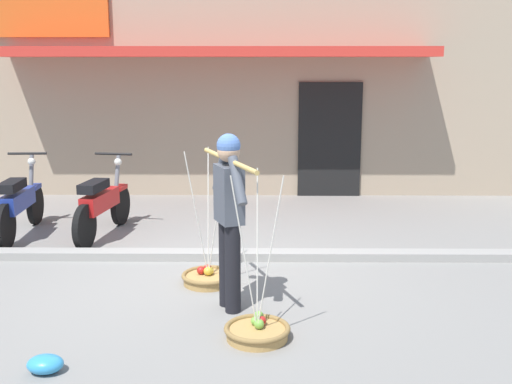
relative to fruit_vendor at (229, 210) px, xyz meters
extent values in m
plane|color=gray|center=(-0.32, 0.82, -0.98)|extent=(90.00, 90.00, 0.00)
cube|color=gray|center=(-0.32, 1.52, -0.93)|extent=(20.00, 0.24, 0.10)
cylinder|color=black|center=(-0.03, 0.08, -0.55)|extent=(0.15, 0.15, 0.86)
cylinder|color=black|center=(0.03, -0.08, -0.55)|extent=(0.15, 0.15, 0.86)
cube|color=#474C56|center=(0.00, 0.00, 0.15)|extent=(0.31, 0.39, 0.54)
sphere|color=tan|center=(0.00, 0.00, 0.56)|extent=(0.21, 0.21, 0.21)
sphere|color=#4C70B2|center=(0.00, 0.00, 0.61)|extent=(0.22, 0.22, 0.22)
cylinder|color=#474C56|center=(-0.09, 0.22, 0.32)|extent=(0.21, 0.35, 0.43)
cylinder|color=#474C56|center=(0.09, -0.22, 0.32)|extent=(0.21, 0.35, 0.43)
cylinder|color=tan|center=(0.00, 0.00, 0.47)|extent=(0.58, 1.36, 0.04)
cylinder|color=#B2894C|center=(-0.27, 0.67, -0.93)|extent=(0.53, 0.53, 0.09)
torus|color=olive|center=(-0.27, 0.67, -0.88)|extent=(0.57, 0.57, 0.05)
sphere|color=red|center=(-0.28, 0.77, -0.84)|extent=(0.09, 0.09, 0.09)
sphere|color=gold|center=(-0.27, 0.68, -0.84)|extent=(0.10, 0.10, 0.10)
sphere|color=gold|center=(-0.25, 0.70, -0.84)|extent=(0.08, 0.08, 0.08)
sphere|color=#B4211C|center=(-0.35, 0.71, -0.84)|extent=(0.09, 0.09, 0.09)
cylinder|color=silver|center=(-0.27, 0.79, -0.21)|extent=(0.01, 0.26, 1.36)
cylinder|color=silver|center=(-0.37, 0.61, -0.21)|extent=(0.22, 0.13, 1.36)
cylinder|color=silver|center=(-0.16, 0.61, -0.21)|extent=(0.22, 0.13, 1.36)
cylinder|color=#B2894C|center=(0.27, -0.67, -0.93)|extent=(0.53, 0.53, 0.09)
torus|color=olive|center=(0.27, -0.67, -0.88)|extent=(0.57, 0.57, 0.05)
sphere|color=#76B746|center=(0.25, -0.60, -0.85)|extent=(0.08, 0.08, 0.08)
sphere|color=red|center=(0.31, -0.59, -0.85)|extent=(0.08, 0.08, 0.08)
sphere|color=#74B344|center=(0.28, -0.67, -0.84)|extent=(0.09, 0.09, 0.09)
sphere|color=#6DA940|center=(0.28, -0.50, -0.84)|extent=(0.09, 0.09, 0.09)
cylinder|color=silver|center=(0.27, -0.55, -0.21)|extent=(0.01, 0.26, 1.36)
cylinder|color=silver|center=(0.16, -0.73, -0.21)|extent=(0.22, 0.13, 1.36)
cylinder|color=silver|center=(0.37, -0.73, -0.21)|extent=(0.22, 0.13, 1.36)
cylinder|color=black|center=(-3.02, 3.17, -0.69)|extent=(0.11, 0.58, 0.58)
cylinder|color=black|center=(-2.95, 1.93, -0.69)|extent=(0.11, 0.58, 0.58)
cube|color=navy|center=(-3.02, 3.17, -0.42)|extent=(0.15, 0.29, 0.06)
cube|color=navy|center=(-2.98, 2.45, -0.47)|extent=(0.25, 0.91, 0.24)
cube|color=black|center=(-2.97, 2.27, -0.23)|extent=(0.25, 0.57, 0.12)
cylinder|color=slate|center=(-3.02, 3.07, -0.30)|extent=(0.08, 0.30, 0.76)
cylinder|color=black|center=(-3.01, 2.99, 0.09)|extent=(0.54, 0.06, 0.04)
sphere|color=silver|center=(-3.02, 3.15, -0.05)|extent=(0.11, 0.11, 0.11)
cylinder|color=black|center=(-1.76, 3.14, -0.69)|extent=(0.16, 0.59, 0.58)
cylinder|color=black|center=(-1.94, 1.91, -0.69)|extent=(0.16, 0.59, 0.58)
cube|color=red|center=(-1.76, 3.14, -0.42)|extent=(0.18, 0.30, 0.06)
cube|color=red|center=(-1.86, 2.43, -0.47)|extent=(0.33, 0.92, 0.24)
cube|color=black|center=(-1.89, 2.25, -0.23)|extent=(0.30, 0.59, 0.12)
cylinder|color=slate|center=(-1.77, 3.04, -0.30)|extent=(0.10, 0.30, 0.76)
cylinder|color=black|center=(-1.78, 2.96, 0.09)|extent=(0.54, 0.11, 0.04)
sphere|color=silver|center=(-1.76, 3.12, -0.05)|extent=(0.11, 0.11, 0.11)
cube|color=tan|center=(-0.45, 7.68, 1.12)|extent=(13.00, 5.00, 4.20)
cube|color=red|center=(-0.45, 4.68, 1.52)|extent=(7.15, 1.00, 0.16)
cube|color=#DB5B1E|center=(-3.38, 5.13, 2.22)|extent=(2.20, 0.08, 0.90)
cube|color=black|center=(1.50, 5.16, 0.02)|extent=(1.10, 0.06, 2.00)
ellipsoid|color=#3393D1|center=(-1.35, -1.28, -0.91)|extent=(0.28, 0.22, 0.14)
camera|label=1|loc=(0.30, -5.59, 1.35)|focal=43.17mm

